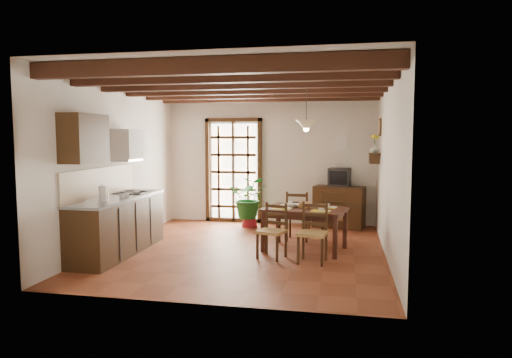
% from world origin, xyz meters
% --- Properties ---
extents(ground_plane, '(5.00, 5.00, 0.00)m').
position_xyz_m(ground_plane, '(0.00, 0.00, 0.00)').
color(ground_plane, brown).
extents(room_shell, '(4.52, 5.02, 2.81)m').
position_xyz_m(room_shell, '(0.00, 0.00, 1.82)').
color(room_shell, silver).
rests_on(room_shell, ground_plane).
extents(ceiling_beams, '(4.50, 4.34, 0.20)m').
position_xyz_m(ceiling_beams, '(0.00, 0.00, 2.69)').
color(ceiling_beams, black).
rests_on(ceiling_beams, room_shell).
extents(french_door, '(1.26, 0.11, 2.32)m').
position_xyz_m(french_door, '(-0.80, 2.45, 1.18)').
color(french_door, white).
rests_on(french_door, ground_plane).
extents(kitchen_counter, '(0.64, 2.25, 1.38)m').
position_xyz_m(kitchen_counter, '(-1.96, -0.60, 0.47)').
color(kitchen_counter, '#321F0F').
rests_on(kitchen_counter, ground_plane).
extents(upper_cabinet, '(0.35, 0.80, 0.70)m').
position_xyz_m(upper_cabinet, '(-2.08, -1.30, 1.85)').
color(upper_cabinet, '#321F0F').
rests_on(upper_cabinet, room_shell).
extents(range_hood, '(0.38, 0.60, 0.54)m').
position_xyz_m(range_hood, '(-2.05, -0.05, 1.73)').
color(range_hood, white).
rests_on(range_hood, room_shell).
extents(counter_items, '(0.50, 1.43, 0.25)m').
position_xyz_m(counter_items, '(-1.95, -0.51, 0.96)').
color(counter_items, black).
rests_on(counter_items, kitchen_counter).
extents(dining_table, '(1.44, 1.08, 0.71)m').
position_xyz_m(dining_table, '(0.96, 0.18, 0.61)').
color(dining_table, '#391B12').
rests_on(dining_table, ground_plane).
extents(chair_near_left, '(0.48, 0.47, 0.84)m').
position_xyz_m(chair_near_left, '(0.51, -0.40, 0.26)').
color(chair_near_left, '#AF894A').
rests_on(chair_near_left, ground_plane).
extents(chair_near_right, '(0.46, 0.44, 0.89)m').
position_xyz_m(chair_near_right, '(1.14, -0.53, 0.28)').
color(chair_near_right, '#AF894A').
rests_on(chair_near_right, ground_plane).
extents(chair_far_left, '(0.44, 0.42, 0.90)m').
position_xyz_m(chair_far_left, '(0.78, 0.90, 0.28)').
color(chair_far_left, '#AF894A').
rests_on(chair_far_left, ground_plane).
extents(chair_far_right, '(0.44, 0.42, 0.95)m').
position_xyz_m(chair_far_right, '(1.42, 0.77, 0.30)').
color(chair_far_right, '#AF894A').
rests_on(chair_far_right, ground_plane).
extents(table_setting, '(0.95, 0.63, 0.09)m').
position_xyz_m(table_setting, '(0.96, 0.18, 0.69)').
color(table_setting, yellow).
rests_on(table_setting, dining_table).
extents(table_bowl, '(0.22, 0.22, 0.05)m').
position_xyz_m(table_bowl, '(0.74, 0.28, 0.73)').
color(table_bowl, white).
rests_on(table_bowl, dining_table).
extents(sideboard, '(1.09, 0.68, 0.86)m').
position_xyz_m(sideboard, '(1.49, 2.23, 0.43)').
color(sideboard, '#321F0F').
rests_on(sideboard, ground_plane).
extents(crt_tv, '(0.48, 0.45, 0.37)m').
position_xyz_m(crt_tv, '(1.49, 2.22, 1.05)').
color(crt_tv, black).
rests_on(crt_tv, sideboard).
extents(fuse_box, '(0.25, 0.03, 0.32)m').
position_xyz_m(fuse_box, '(1.50, 2.48, 1.75)').
color(fuse_box, white).
rests_on(fuse_box, room_shell).
extents(plant_pot, '(0.33, 0.33, 0.20)m').
position_xyz_m(plant_pot, '(-0.34, 1.92, 0.11)').
color(plant_pot, maroon).
rests_on(plant_pot, ground_plane).
extents(potted_plant, '(2.07, 1.78, 2.27)m').
position_xyz_m(potted_plant, '(-0.34, 1.92, 0.57)').
color(potted_plant, '#144C19').
rests_on(potted_plant, ground_plane).
extents(wall_shelf, '(0.20, 0.42, 0.20)m').
position_xyz_m(wall_shelf, '(2.14, 1.60, 1.51)').
color(wall_shelf, '#321F0F').
rests_on(wall_shelf, room_shell).
extents(shelf_vase, '(0.15, 0.15, 0.15)m').
position_xyz_m(shelf_vase, '(2.14, 1.60, 1.65)').
color(shelf_vase, '#B2BFB2').
rests_on(shelf_vase, wall_shelf).
extents(shelf_flowers, '(0.14, 0.14, 0.36)m').
position_xyz_m(shelf_flowers, '(2.14, 1.60, 1.86)').
color(shelf_flowers, yellow).
rests_on(shelf_flowers, shelf_vase).
extents(framed_picture, '(0.03, 0.32, 0.32)m').
position_xyz_m(framed_picture, '(2.22, 1.60, 2.05)').
color(framed_picture, brown).
rests_on(framed_picture, room_shell).
extents(pendant_lamp, '(0.36, 0.36, 0.84)m').
position_xyz_m(pendant_lamp, '(0.96, 0.28, 2.08)').
color(pendant_lamp, black).
rests_on(pendant_lamp, room_shell).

